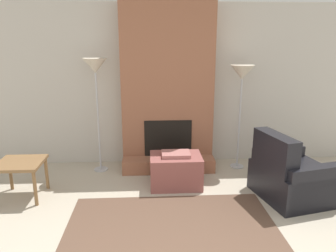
% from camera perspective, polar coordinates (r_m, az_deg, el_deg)
% --- Properties ---
extents(wall_back, '(7.53, 0.06, 2.60)m').
position_cam_1_polar(wall_back, '(5.41, -0.23, 7.09)').
color(wall_back, '#BCB7AD').
rests_on(wall_back, ground_plane).
extents(fireplace, '(1.45, 0.63, 2.60)m').
position_cam_1_polar(fireplace, '(5.21, -0.09, 5.80)').
color(fireplace, '#935B42').
rests_on(fireplace, ground_plane).
extents(ottoman, '(0.72, 0.52, 0.50)m').
position_cam_1_polar(ottoman, '(4.70, 1.36, -7.69)').
color(ottoman, '#8C4C47').
rests_on(ottoman, ground_plane).
extents(armchair, '(1.02, 1.06, 0.90)m').
position_cam_1_polar(armchair, '(4.62, 20.34, -8.45)').
color(armchair, black).
rests_on(armchair, ground_plane).
extents(side_table, '(0.57, 0.56, 0.50)m').
position_cam_1_polar(side_table, '(4.71, -24.31, -6.54)').
color(side_table, brown).
rests_on(side_table, ground_plane).
extents(floor_lamp_left, '(0.36, 0.36, 1.77)m').
position_cam_1_polar(floor_lamp_left, '(5.04, -12.53, 9.28)').
color(floor_lamp_left, '#ADADB2').
rests_on(floor_lamp_left, ground_plane).
extents(floor_lamp_right, '(0.36, 0.36, 1.66)m').
position_cam_1_polar(floor_lamp_right, '(5.19, 12.76, 8.30)').
color(floor_lamp_right, '#ADADB2').
rests_on(floor_lamp_right, ground_plane).
extents(area_rug, '(2.36, 1.65, 0.01)m').
position_cam_1_polar(area_rug, '(3.76, 0.74, -17.97)').
color(area_rug, brown).
rests_on(area_rug, ground_plane).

